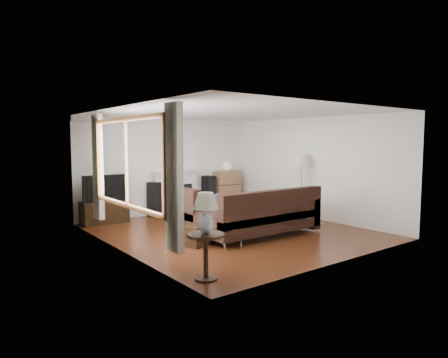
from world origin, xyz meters
TOP-DOWN VIEW (x-y plane):
  - room at (0.00, 0.00)m, footprint 5.10×5.60m
  - window at (-2.45, -0.20)m, footprint 0.12×2.74m
  - curtain_near at (-2.40, -1.72)m, footprint 0.10×0.35m
  - curtain_far at (-2.40, 1.32)m, footprint 0.10×0.35m
  - fireplace at (0.15, 2.64)m, footprint 1.40×0.26m
  - tv_stand at (-1.86, 2.48)m, footprint 1.05×0.47m
  - television at (-1.86, 2.48)m, footprint 1.08×0.14m
  - speaker_left at (-0.54, 2.54)m, footprint 0.33×0.36m
  - speaker_right at (1.16, 2.55)m, footprint 0.30×0.35m
  - bookshelf at (1.79, 2.53)m, footprint 0.78×0.37m
  - globe_lamp at (1.79, 2.53)m, footprint 0.28×0.28m
  - sectional_sofa at (0.19, -0.65)m, footprint 2.80×2.05m
  - coffee_table at (0.12, 0.71)m, footprint 1.19×0.84m
  - footstool at (-1.28, -0.47)m, footprint 0.56×0.56m
  - floor_lamp at (2.21, 0.06)m, footprint 0.52×0.52m
  - side_table at (-2.15, -2.13)m, footprint 0.52×0.52m
  - table_lamp at (-2.15, -2.13)m, footprint 0.35×0.35m

SIDE VIEW (x-z plane):
  - footstool at x=-1.28m, z-range 0.00..0.37m
  - coffee_table at x=0.12m, z-range 0.00..0.42m
  - tv_stand at x=-1.86m, z-range 0.00..0.53m
  - side_table at x=-2.15m, z-range 0.00..0.65m
  - speaker_left at x=-0.54m, z-range 0.00..0.88m
  - sectional_sofa at x=0.19m, z-range 0.00..0.91m
  - speaker_right at x=1.16m, z-range 0.00..0.96m
  - bookshelf at x=1.79m, z-range 0.00..1.07m
  - fireplace at x=0.15m, z-range 0.00..1.15m
  - floor_lamp at x=2.21m, z-range 0.00..1.61m
  - television at x=-1.86m, z-range 0.53..1.15m
  - table_lamp at x=-2.15m, z-range 0.65..1.21m
  - globe_lamp at x=1.79m, z-range 1.07..1.35m
  - room at x=0.00m, z-range -0.02..2.52m
  - curtain_near at x=-2.40m, z-range 0.35..2.45m
  - curtain_far at x=-2.40m, z-range 0.35..2.45m
  - window at x=-2.45m, z-range 0.78..2.32m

